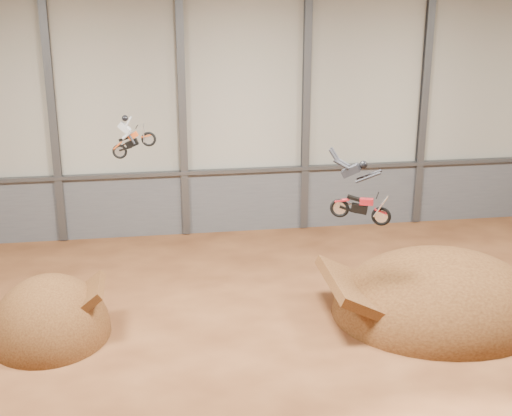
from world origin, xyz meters
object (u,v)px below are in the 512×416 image
(landing_ramp, at_px, (438,312))
(fmx_rider_a, at_px, (136,131))
(takeoff_ramp, at_px, (51,334))
(fmx_rider_b, at_px, (360,188))

(landing_ramp, height_order, fmx_rider_a, fmx_rider_a)
(takeoff_ramp, distance_m, landing_ramp, 16.29)
(landing_ramp, bearing_deg, fmx_rider_a, 171.21)
(takeoff_ramp, distance_m, fmx_rider_a, 8.94)
(fmx_rider_a, bearing_deg, takeoff_ramp, -153.36)
(landing_ramp, distance_m, fmx_rider_b, 7.40)
(takeoff_ramp, xyz_separation_m, landing_ramp, (16.29, -0.51, 0.00))
(takeoff_ramp, xyz_separation_m, fmx_rider_b, (12.22, -1.51, 6.11))
(landing_ramp, xyz_separation_m, fmx_rider_b, (-4.06, -1.00, 6.11))
(fmx_rider_b, bearing_deg, landing_ramp, 37.87)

